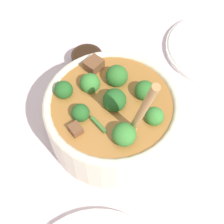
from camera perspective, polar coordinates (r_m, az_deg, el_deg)
The scene contains 4 objects.
ground_plane at distance 0.65m, azimuth -0.00°, elevation -3.36°, with size 4.00×4.00×0.00m, color silver.
stew_bowl at distance 0.59m, azimuth 0.01°, elevation -0.32°, with size 0.25×0.25×0.26m.
condiment_bowl at distance 0.74m, azimuth -4.57°, elevation 9.51°, with size 0.07×0.07×0.04m.
empty_plate at distance 0.82m, azimuth 18.25°, elevation 10.99°, with size 0.24×0.24×0.02m.
Camera 1 is at (-0.22, 0.24, 0.56)m, focal length 50.00 mm.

